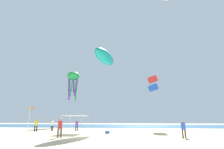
# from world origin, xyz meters

# --- Properties ---
(ground) EXTENTS (110.00, 110.00, 0.10)m
(ground) POSITION_xyz_m (0.00, 0.00, -0.05)
(ground) COLOR beige
(ocean_strip) EXTENTS (110.00, 24.34, 0.03)m
(ocean_strip) POSITION_xyz_m (0.00, 30.04, 0.01)
(ocean_strip) COLOR #28608C
(ocean_strip) RESTS_ON ground
(canopy_tent) EXTENTS (2.68, 3.37, 2.24)m
(canopy_tent) POSITION_xyz_m (-3.40, 3.81, 2.13)
(canopy_tent) COLOR #B2B2B7
(canopy_tent) RESTS_ON ground
(person_near_tent) EXTENTS (0.50, 0.45, 1.89)m
(person_near_tent) POSITION_xyz_m (-10.13, 6.43, 1.11)
(person_near_tent) COLOR black
(person_near_tent) RESTS_ON ground
(person_leftmost) EXTENTS (0.43, 0.41, 1.71)m
(person_leftmost) POSITION_xyz_m (8.87, -0.41, 1.01)
(person_leftmost) COLOR brown
(person_leftmost) RESTS_ON ground
(person_central) EXTENTS (0.42, 0.45, 1.77)m
(person_central) POSITION_xyz_m (-8.35, 8.01, 1.04)
(person_central) COLOR black
(person_central) RESTS_ON ground
(person_rightmost) EXTENTS (0.43, 0.40, 1.68)m
(person_rightmost) POSITION_xyz_m (-4.56, 8.32, 0.99)
(person_rightmost) COLOR black
(person_rightmost) RESTS_ON ground
(person_far_shore) EXTENTS (0.50, 0.45, 1.88)m
(person_far_shore) POSITION_xyz_m (-3.27, -1.41, 1.10)
(person_far_shore) COLOR brown
(person_far_shore) RESTS_ON ground
(banner_flag) EXTENTS (0.61, 0.06, 3.52)m
(banner_flag) POSITION_xyz_m (-11.76, 7.22, 2.13)
(banner_flag) COLOR silver
(banner_flag) RESTS_ON ground
(cooler_box) EXTENTS (0.57, 0.37, 0.35)m
(cooler_box) POSITION_xyz_m (0.75, 4.21, 0.18)
(cooler_box) COLOR blue
(cooler_box) RESTS_ON ground
(kite_box_red) EXTENTS (1.90, 1.73, 3.00)m
(kite_box_red) POSITION_xyz_m (7.98, 12.98, 8.11)
(kite_box_red) COLOR red
(kite_octopus_green) EXTENTS (3.51, 3.51, 7.64)m
(kite_octopus_green) POSITION_xyz_m (-11.17, 24.64, 12.49)
(kite_octopus_green) COLOR green
(kite_inflatable_teal) EXTENTS (4.27, 7.86, 3.03)m
(kite_inflatable_teal) POSITION_xyz_m (-0.61, 10.39, 12.66)
(kite_inflatable_teal) COLOR teal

